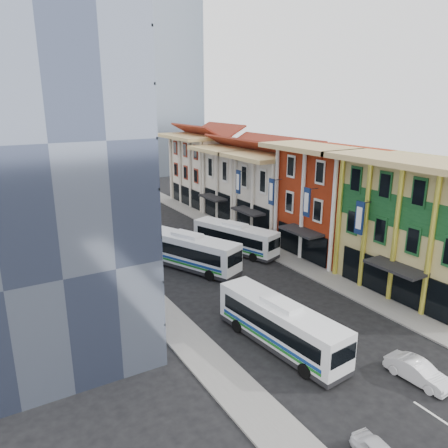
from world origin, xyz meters
TOP-DOWN VIEW (x-y plane):
  - ground at (0.00, 0.00)m, footprint 200.00×200.00m
  - sidewalk_right at (8.50, 22.00)m, footprint 3.00×90.00m
  - sidewalk_left at (-8.50, 22.00)m, footprint 3.00×90.00m
  - shophouse_tan at (14.00, 5.00)m, footprint 8.00×14.00m
  - shophouse_red at (14.00, 17.00)m, footprint 8.00×10.00m
  - shophouse_cream_near at (14.00, 26.50)m, footprint 8.00×9.00m
  - shophouse_cream_mid at (14.00, 35.50)m, footprint 8.00×9.00m
  - shophouse_cream_far at (14.00, 46.00)m, footprint 8.00×12.00m
  - office_tower at (-17.00, 19.00)m, footprint 12.00×26.00m
  - office_block_far at (-16.00, 42.00)m, footprint 10.00×18.00m
  - bus_left_near at (-3.12, 3.96)m, footprint 3.68×11.44m
  - bus_left_far at (-2.10, 20.96)m, footprint 7.42×12.15m
  - bus_right at (4.81, 22.67)m, footprint 6.00×11.11m
  - sedan_right at (1.87, -3.71)m, footprint 1.74×4.22m

SIDE VIEW (x-z plane):
  - ground at x=0.00m, z-range 0.00..0.00m
  - sidewalk_right at x=8.50m, z-range 0.00..0.15m
  - sidewalk_left at x=-8.50m, z-range 0.00..0.15m
  - sedan_right at x=1.87m, z-range 0.00..1.36m
  - bus_right at x=4.81m, z-range 0.00..3.49m
  - bus_left_near at x=-3.12m, z-range 0.00..3.60m
  - bus_left_far at x=-2.10m, z-range 0.00..3.86m
  - shophouse_cream_near at x=14.00m, z-range 0.00..10.00m
  - shophouse_cream_mid at x=14.00m, z-range 0.00..10.00m
  - shophouse_cream_far at x=14.00m, z-range 0.00..11.00m
  - shophouse_tan at x=14.00m, z-range 0.00..12.00m
  - shophouse_red at x=14.00m, z-range 0.00..12.00m
  - office_block_far at x=-16.00m, z-range 0.00..14.00m
  - office_tower at x=-17.00m, z-range 0.00..30.00m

